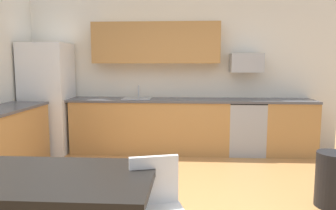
% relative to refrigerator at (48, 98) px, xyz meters
% --- Properties ---
extents(ground_plane, '(12.00, 12.00, 0.00)m').
position_rel_refrigerator_xyz_m(ground_plane, '(2.18, -2.22, -0.95)').
color(ground_plane, '#B77F47').
extents(wall_back, '(5.80, 0.10, 2.70)m').
position_rel_refrigerator_xyz_m(wall_back, '(2.18, 0.43, 0.40)').
color(wall_back, silver).
rests_on(wall_back, ground).
extents(cabinet_run_back, '(2.70, 0.60, 0.90)m').
position_rel_refrigerator_xyz_m(cabinet_run_back, '(1.78, 0.08, -0.50)').
color(cabinet_run_back, '#AD7A42').
rests_on(cabinet_run_back, ground).
extents(cabinet_run_back_right, '(0.85, 0.60, 0.90)m').
position_rel_refrigerator_xyz_m(cabinet_run_back_right, '(4.16, 0.08, -0.50)').
color(cabinet_run_back_right, '#AD7A42').
rests_on(cabinet_run_back_right, ground).
extents(countertop_back, '(4.80, 0.64, 0.04)m').
position_rel_refrigerator_xyz_m(countertop_back, '(2.18, 0.08, -0.03)').
color(countertop_back, '#4C4C51').
rests_on(countertop_back, cabinet_run_back).
extents(upper_cabinets_back, '(2.20, 0.34, 0.70)m').
position_rel_refrigerator_xyz_m(upper_cabinets_back, '(1.88, 0.21, 0.95)').
color(upper_cabinets_back, '#AD7A42').
extents(refrigerator, '(0.76, 0.70, 1.89)m').
position_rel_refrigerator_xyz_m(refrigerator, '(0.00, 0.00, 0.00)').
color(refrigerator, white).
rests_on(refrigerator, ground).
extents(oven_range, '(0.60, 0.60, 0.91)m').
position_rel_refrigerator_xyz_m(oven_range, '(3.43, 0.08, -0.49)').
color(oven_range, '#999BA0').
rests_on(oven_range, ground).
extents(microwave, '(0.54, 0.36, 0.32)m').
position_rel_refrigerator_xyz_m(microwave, '(3.43, 0.18, 0.61)').
color(microwave, '#9EA0A5').
extents(sink_basin, '(0.48, 0.40, 0.14)m').
position_rel_refrigerator_xyz_m(sink_basin, '(1.56, 0.08, -0.07)').
color(sink_basin, '#A5A8AD').
rests_on(sink_basin, countertop_back).
extents(sink_faucet, '(0.02, 0.02, 0.24)m').
position_rel_refrigerator_xyz_m(sink_faucet, '(1.56, 0.26, 0.09)').
color(sink_faucet, '#B2B5BA').
rests_on(sink_faucet, countertop_back).
extents(dining_table, '(1.40, 0.90, 0.76)m').
position_rel_refrigerator_xyz_m(dining_table, '(1.51, -3.33, -0.25)').
color(dining_table, black).
rests_on(dining_table, ground).
extents(chair_near_table, '(0.50, 0.50, 0.85)m').
position_rel_refrigerator_xyz_m(chair_near_table, '(2.22, -3.23, -0.44)').
color(chair_near_table, white).
rests_on(chair_near_table, ground).
extents(trash_bin, '(0.36, 0.36, 0.60)m').
position_rel_refrigerator_xyz_m(trash_bin, '(4.02, -2.02, -0.65)').
color(trash_bin, black).
rests_on(trash_bin, ground).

